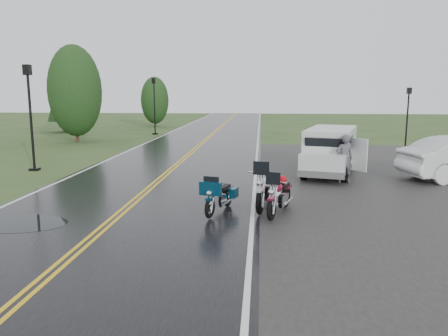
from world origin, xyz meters
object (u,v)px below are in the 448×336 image
at_px(motorcycle_red, 272,199).
at_px(lamp_post_far_left, 154,106).
at_px(motorcycle_teal, 210,200).
at_px(van_white, 305,155).
at_px(lamp_post_near_left, 31,118).
at_px(motorcycle_silver, 260,191).
at_px(lamp_post_far_right, 407,120).
at_px(person_at_van, 344,159).

height_order(motorcycle_red, lamp_post_far_left, lamp_post_far_left).
height_order(motorcycle_teal, van_white, van_white).
bearing_deg(lamp_post_near_left, motorcycle_silver, -32.93).
bearing_deg(lamp_post_near_left, lamp_post_far_right, 22.06).
distance_m(motorcycle_red, person_at_van, 6.12).
xyz_separation_m(van_white, person_at_van, (1.45, -0.54, -0.06)).
distance_m(motorcycle_red, lamp_post_near_left, 12.76).
bearing_deg(lamp_post_far_right, lamp_post_far_left, 151.09).
bearing_deg(person_at_van, motorcycle_teal, 38.58).
bearing_deg(motorcycle_red, lamp_post_near_left, 162.72).
xyz_separation_m(motorcycle_silver, van_white, (1.74, 5.36, 0.26)).
relative_size(motorcycle_teal, lamp_post_near_left, 0.42).
xyz_separation_m(motorcycle_teal, lamp_post_far_left, (-7.38, 24.03, 1.74)).
relative_size(lamp_post_near_left, lamp_post_far_right, 1.25).
height_order(person_at_van, lamp_post_near_left, lamp_post_near_left).
height_order(person_at_van, lamp_post_far_left, lamp_post_far_left).
height_order(van_white, lamp_post_far_right, lamp_post_far_right).
relative_size(motorcycle_silver, van_white, 0.49).
height_order(motorcycle_silver, lamp_post_far_right, lamp_post_far_right).
distance_m(motorcycle_red, motorcycle_silver, 0.66).
xyz_separation_m(motorcycle_red, person_at_van, (2.88, 5.39, 0.29)).
xyz_separation_m(van_white, lamp_post_far_right, (6.66, 8.71, 0.89)).
xyz_separation_m(motorcycle_red, motorcycle_teal, (-1.68, 0.08, -0.07)).
xyz_separation_m(motorcycle_teal, lamp_post_far_right, (9.76, 14.56, 1.31)).
relative_size(motorcycle_teal, person_at_van, 1.05).
bearing_deg(person_at_van, motorcycle_silver, 45.74).
xyz_separation_m(motorcycle_red, motorcycle_silver, (-0.31, 0.57, 0.09)).
xyz_separation_m(motorcycle_red, lamp_post_far_right, (8.09, 14.65, 1.24)).
bearing_deg(van_white, motorcycle_teal, -102.26).
xyz_separation_m(motorcycle_teal, person_at_van, (4.56, 5.31, 0.36)).
bearing_deg(motorcycle_teal, van_white, 77.63).
height_order(van_white, lamp_post_near_left, lamp_post_near_left).
xyz_separation_m(motorcycle_red, lamp_post_near_left, (-10.44, 7.13, 1.71)).
bearing_deg(motorcycle_red, motorcycle_teal, -165.85).
bearing_deg(lamp_post_far_right, motorcycle_red, -118.91).
bearing_deg(motorcycle_teal, motorcycle_silver, 35.16).
height_order(motorcycle_teal, person_at_van, person_at_van).
relative_size(motorcycle_red, lamp_post_far_left, 0.47).
distance_m(motorcycle_teal, lamp_post_far_left, 25.20).
bearing_deg(motorcycle_teal, person_at_van, 64.93).
distance_m(van_white, lamp_post_near_left, 12.01).
height_order(motorcycle_teal, motorcycle_silver, motorcycle_silver).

